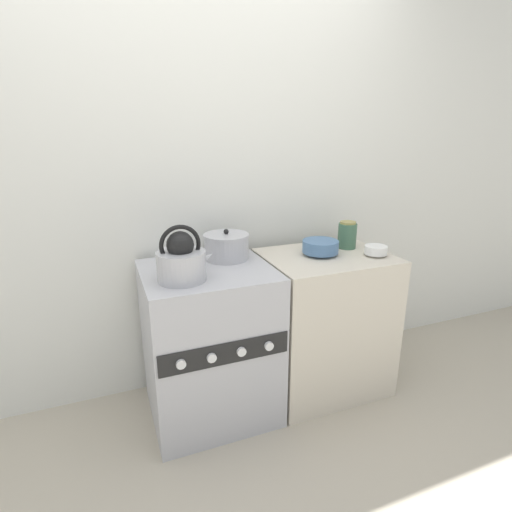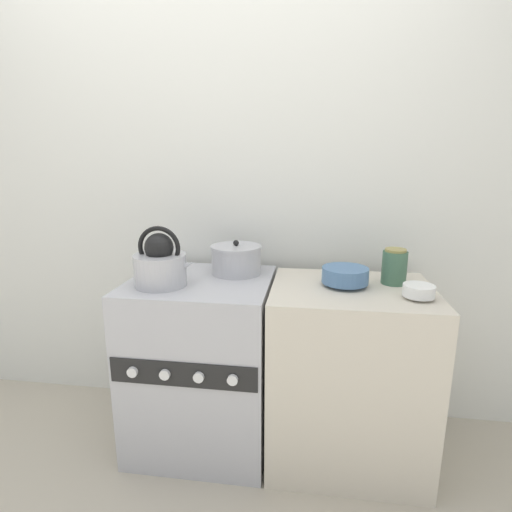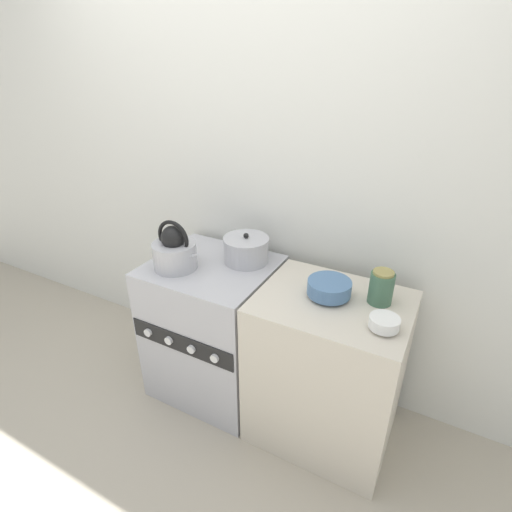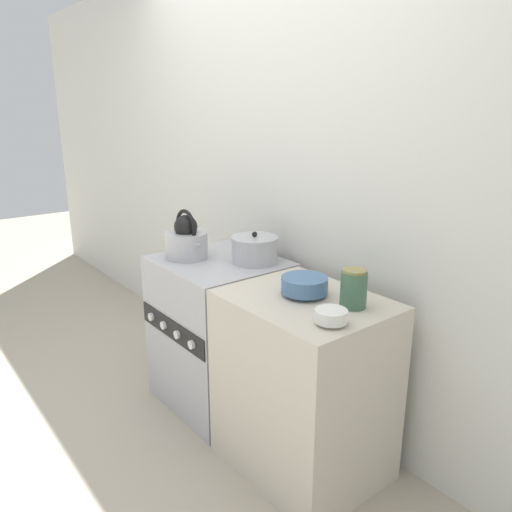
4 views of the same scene
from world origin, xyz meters
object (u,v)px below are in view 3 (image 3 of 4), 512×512
at_px(stove, 214,328).
at_px(small_ceramic_bowl, 384,323).
at_px(kettle, 175,251).
at_px(enamel_bowl, 329,288).
at_px(cooking_pot, 246,250).
at_px(storage_jar, 381,287).

bearing_deg(stove, small_ceramic_bowl, -7.55).
bearing_deg(small_ceramic_bowl, kettle, 179.01).
bearing_deg(enamel_bowl, small_ceramic_bowl, -24.69).
height_order(stove, small_ceramic_bowl, small_ceramic_bowl).
bearing_deg(cooking_pot, small_ceramic_bowl, -17.89).
distance_m(cooking_pot, small_ceramic_bowl, 0.83).
distance_m(enamel_bowl, small_ceramic_bowl, 0.31).
bearing_deg(stove, storage_jar, 4.53).
bearing_deg(storage_jar, stove, -175.47).
bearing_deg(kettle, storage_jar, 9.73).
height_order(enamel_bowl, small_ceramic_bowl, enamel_bowl).
relative_size(kettle, cooking_pot, 1.13).
bearing_deg(cooking_pot, storage_jar, -4.84).
distance_m(small_ceramic_bowl, storage_jar, 0.21).
bearing_deg(cooking_pot, enamel_bowl, -13.92).
distance_m(stove, small_ceramic_bowl, 1.05).
bearing_deg(storage_jar, kettle, -170.27).
xyz_separation_m(cooking_pot, small_ceramic_bowl, (0.79, -0.26, -0.04)).
height_order(stove, kettle, kettle).
relative_size(stove, kettle, 2.99).
bearing_deg(storage_jar, cooking_pot, 175.16).
height_order(cooking_pot, small_ceramic_bowl, cooking_pot).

